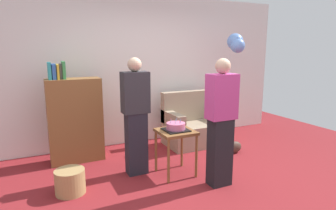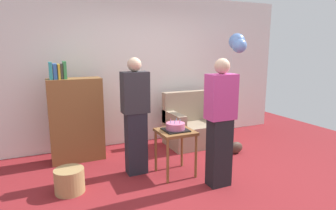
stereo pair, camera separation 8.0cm
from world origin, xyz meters
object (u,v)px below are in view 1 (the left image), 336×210
person_holding_cake (221,122)px  balloon_bunch (236,43)px  couch (194,125)px  bookshelf (75,119)px  side_table (176,137)px  person_blowing_candles (136,116)px  birthday_cake (176,127)px  handbag (234,147)px  wicker_basket (70,182)px

person_holding_cake → balloon_bunch: balloon_bunch is taller
couch → bookshelf: bookshelf is taller
side_table → person_blowing_candles: 0.63m
bookshelf → person_holding_cake: person_holding_cake is taller
birthday_cake → balloon_bunch: size_ratio=0.16×
person_holding_cake → handbag: (0.90, 0.83, -0.73)m
handbag → balloon_bunch: bearing=55.3°
person_blowing_candles → handbag: (1.76, 0.04, -0.73)m
couch → balloon_bunch: (0.75, -0.17, 1.50)m
couch → wicker_basket: couch is taller
handbag → balloon_bunch: size_ratio=0.14×
side_table → wicker_basket: 1.46m
birthday_cake → person_holding_cake: 0.65m
side_table → person_holding_cake: size_ratio=0.39×
side_table → birthday_cake: birthday_cake is taller
person_holding_cake → birthday_cake: bearing=-61.5°
handbag → balloon_bunch: 1.87m
bookshelf → wicker_basket: (-0.23, -1.07, -0.52)m
birthday_cake → balloon_bunch: 2.21m
couch → balloon_bunch: balloon_bunch is taller
bookshelf → handbag: bearing=-18.4°
person_holding_cake → wicker_basket: bearing=-25.2°
person_blowing_candles → person_holding_cake: size_ratio=1.00×
birthday_cake → couch: bearing=48.9°
couch → handbag: couch is taller
couch → side_table: (-0.92, -1.06, 0.20)m
birthday_cake → balloon_bunch: (1.67, 0.88, 1.15)m
birthday_cake → person_holding_cake: bearing=-54.4°
bookshelf → balloon_bunch: 3.09m
handbag → side_table: bearing=-166.2°
bookshelf → person_blowing_candles: size_ratio=0.96×
person_blowing_candles → person_holding_cake: same height
person_holding_cake → wicker_basket: size_ratio=4.53×
couch → bookshelf: bearing=178.0°
couch → person_holding_cake: size_ratio=0.67×
couch → side_table: 1.42m
balloon_bunch → couch: bearing=166.9°
couch → person_holding_cake: person_holding_cake is taller
couch → balloon_bunch: size_ratio=0.54×
person_holding_cake → bookshelf: bearing=-53.8°
birthday_cake → side_table: bearing=-14.4°
wicker_basket → couch: bearing=23.1°
side_table → birthday_cake: bearing=165.6°
couch → wicker_basket: bearing=-156.9°
bookshelf → side_table: bearing=-43.7°
couch → bookshelf: size_ratio=0.71×
side_table → balloon_bunch: balloon_bunch is taller
couch → handbag: size_ratio=3.93×
couch → bookshelf: (-2.10, 0.07, 0.33)m
side_table → birthday_cake: (-0.00, 0.00, 0.15)m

